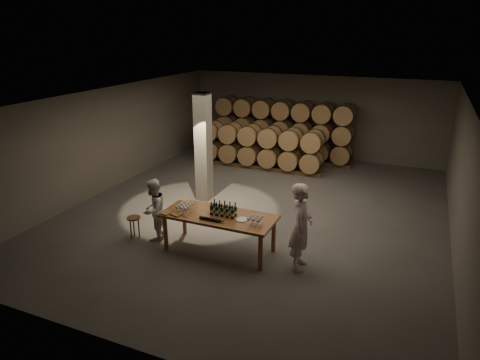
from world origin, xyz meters
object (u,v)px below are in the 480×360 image
at_px(bottle_cluster, 223,211).
at_px(person_woman, 154,210).
at_px(stool, 134,221).
at_px(person_man, 301,227).
at_px(tasting_table, 219,219).
at_px(notebook_near, 176,214).
at_px(plate, 242,219).

bearing_deg(bottle_cluster, person_woman, -176.59).
relative_size(stool, person_woman, 0.36).
distance_m(person_man, person_woman, 3.64).
xyz_separation_m(tasting_table, person_man, (1.92, 0.00, 0.17)).
xyz_separation_m(person_man, person_woman, (-3.63, -0.09, -0.20)).
height_order(notebook_near, person_man, person_man).
bearing_deg(notebook_near, person_woman, 179.99).
bearing_deg(notebook_near, bottle_cluster, 41.79).
relative_size(notebook_near, person_woman, 0.16).
relative_size(tasting_table, bottle_cluster, 4.32).
height_order(stool, person_woman, person_woman).
bearing_deg(person_man, stool, 89.31).
bearing_deg(person_man, tasting_table, 85.75).
height_order(plate, notebook_near, notebook_near).
relative_size(plate, stool, 0.50).
bearing_deg(person_woman, plate, 88.40).
bearing_deg(person_woman, stool, -73.16).
relative_size(notebook_near, person_man, 0.13).
distance_m(bottle_cluster, stool, 2.39).
distance_m(notebook_near, stool, 1.39).
bearing_deg(person_woman, person_man, 88.63).
xyz_separation_m(plate, stool, (-2.78, -0.22, -0.45)).
bearing_deg(person_woman, bottle_cluster, 90.59).
height_order(bottle_cluster, person_woman, person_woman).
height_order(tasting_table, notebook_near, notebook_near).
height_order(bottle_cluster, plate, bottle_cluster).
bearing_deg(bottle_cluster, plate, -7.05).
distance_m(tasting_table, plate, 0.60).
distance_m(tasting_table, person_man, 1.93).
distance_m(tasting_table, bottle_cluster, 0.25).
relative_size(person_man, person_woman, 1.26).
bearing_deg(plate, tasting_table, 176.22).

